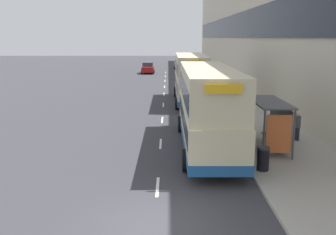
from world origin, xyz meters
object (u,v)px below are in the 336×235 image
at_px(bus_shelter, 272,117).
at_px(car_0, 146,68).
at_px(double_decker_bus_near, 206,107).
at_px(pedestrian_at_shelter, 296,126).
at_px(double_decker_bus_ahead, 189,78).
at_px(litter_bin, 262,158).
at_px(car_1, 178,64).

bearing_deg(bus_shelter, car_0, 101.38).
bearing_deg(bus_shelter, double_decker_bus_near, 169.65).
bearing_deg(pedestrian_at_shelter, double_decker_bus_ahead, 111.74).
bearing_deg(double_decker_bus_near, litter_bin, -60.43).
xyz_separation_m(bus_shelter, pedestrian_at_shelter, (1.90, 1.78, -0.93)).
distance_m(car_0, car_1, 11.50).
bearing_deg(car_1, double_decker_bus_near, -90.06).
xyz_separation_m(car_0, car_1, (5.41, 10.14, -0.05)).
bearing_deg(car_0, double_decker_bus_near, 97.20).
distance_m(bus_shelter, car_1, 53.25).
xyz_separation_m(double_decker_bus_ahead, litter_bin, (2.12, -17.99, -1.61)).
relative_size(car_1, pedestrian_at_shelter, 2.87).
distance_m(double_decker_bus_near, car_0, 42.75).
relative_size(bus_shelter, double_decker_bus_ahead, 0.40).
height_order(bus_shelter, double_decker_bus_near, double_decker_bus_near).
bearing_deg(double_decker_bus_ahead, bus_shelter, -77.39).
distance_m(double_decker_bus_ahead, pedestrian_at_shelter, 14.22).
xyz_separation_m(car_0, pedestrian_at_shelter, (10.56, -41.21, 0.05)).
bearing_deg(litter_bin, double_decker_bus_ahead, 96.72).
bearing_deg(double_decker_bus_near, double_decker_bus_ahead, 90.18).
bearing_deg(litter_bin, pedestrian_at_shelter, 57.14).
height_order(bus_shelter, pedestrian_at_shelter, bus_shelter).
bearing_deg(litter_bin, double_decker_bus_near, 119.57).
relative_size(double_decker_bus_near, litter_bin, 10.37).
height_order(double_decker_bus_ahead, litter_bin, double_decker_bus_ahead).
bearing_deg(double_decker_bus_near, car_1, 89.94).
bearing_deg(double_decker_bus_near, bus_shelter, -10.35).
xyz_separation_m(double_decker_bus_ahead, pedestrian_at_shelter, (5.24, -13.15, -1.34)).
distance_m(car_1, litter_bin, 56.23).
xyz_separation_m(double_decker_bus_ahead, car_1, (0.10, 38.21, -1.44)).
relative_size(bus_shelter, car_0, 0.97).
bearing_deg(pedestrian_at_shelter, car_1, 95.72).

